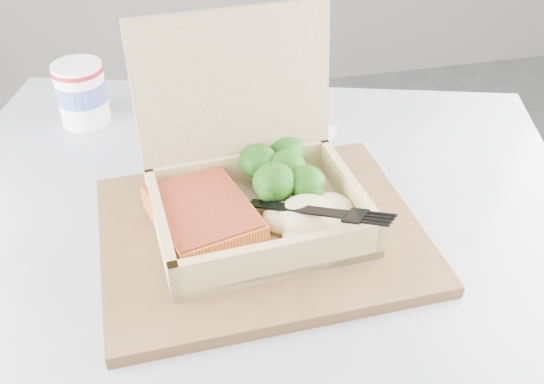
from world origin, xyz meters
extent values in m
cube|color=#A9ACB3|center=(-0.56, 0.25, 0.70)|extent=(0.96, 0.96, 0.03)
cube|color=brown|center=(-0.53, 0.26, 0.72)|extent=(0.34, 0.28, 0.01)
cube|color=tan|center=(-0.53, 0.26, 0.74)|extent=(0.23, 0.18, 0.01)
cube|color=tan|center=(-0.63, 0.25, 0.75)|extent=(0.02, 0.17, 0.04)
cube|color=tan|center=(-0.43, 0.27, 0.75)|extent=(0.02, 0.17, 0.04)
cube|color=tan|center=(-0.53, 0.18, 0.75)|extent=(0.21, 0.02, 0.04)
cube|color=tan|center=(-0.54, 0.34, 0.75)|extent=(0.21, 0.02, 0.04)
cube|color=tan|center=(-0.54, 0.35, 0.85)|extent=(0.22, 0.04, 0.17)
cube|color=orange|center=(-0.59, 0.26, 0.75)|extent=(0.12, 0.14, 0.03)
ellipsoid|color=#D3C588|center=(-0.48, 0.23, 0.76)|extent=(0.10, 0.09, 0.03)
cube|color=black|center=(-0.54, 0.28, 0.77)|extent=(0.09, 0.09, 0.04)
cube|color=black|center=(-0.48, 0.21, 0.77)|extent=(0.05, 0.05, 0.02)
cylinder|color=white|center=(-0.71, 0.56, 0.76)|extent=(0.07, 0.07, 0.09)
cylinder|color=#4C61AC|center=(-0.71, 0.56, 0.77)|extent=(0.07, 0.07, 0.03)
cylinder|color=red|center=(-0.71, 0.56, 0.80)|extent=(0.07, 0.07, 0.01)
cube|color=white|center=(-0.45, 0.42, 0.72)|extent=(0.14, 0.17, 0.00)
camera|label=1|loc=(-0.63, -0.23, 1.15)|focal=40.00mm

